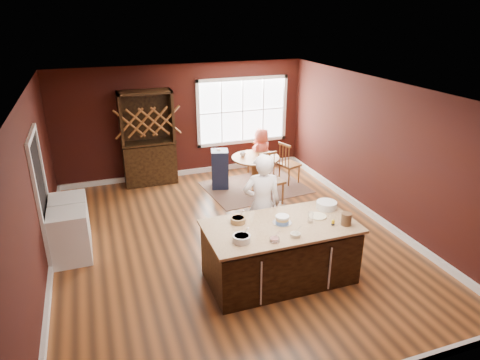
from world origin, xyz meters
The scene contains 28 objects.
room_shell centered at (0.00, 0.00, 1.35)m, with size 7.00×7.00×7.00m.
window centered at (1.50, 3.47, 1.50)m, with size 2.36×0.10×1.66m, color white, non-canonical shape.
doorway centered at (-2.97, 0.60, 1.02)m, with size 0.08×1.26×2.13m, color white, non-canonical shape.
kitchen_island centered at (0.37, -1.33, 0.44)m, with size 2.25×1.18×0.92m.
dining_table centered at (1.33, 2.11, 0.53)m, with size 1.08×1.08×0.75m.
baker centered at (0.39, -0.53, 0.88)m, with size 0.65×0.42×1.77m, color white.
layer_cake centered at (0.41, -1.27, 0.98)m, with size 0.29×0.29×0.12m, color white, non-canonical shape.
bowl_blue centered at (-0.34, -1.58, 0.97)m, with size 0.25×0.25×0.10m, color white.
bowl_yellow centered at (-0.20, -1.04, 0.96)m, with size 0.23×0.23×0.09m, color #A07946.
bowl_pink centered at (0.09, -1.73, 0.95)m, with size 0.15×0.15×0.05m, color white.
bowl_olive centered at (0.42, -1.71, 0.95)m, with size 0.14×0.14×0.05m, color beige.
drinking_glass centered at (0.82, -1.40, 1.00)m, with size 0.08×0.08×0.17m, color #B0C2CD.
dinner_plate centered at (1.01, -1.27, 0.93)m, with size 0.27×0.27×0.02m, color beige.
white_tub centered at (1.29, -1.05, 0.98)m, with size 0.32×0.32×0.11m, color white.
stoneware_crock centered at (1.28, -1.64, 1.01)m, with size 0.15×0.15×0.19m, color brown.
toy_figurine centered at (1.09, -1.59, 0.96)m, with size 0.05×0.05×0.09m, color #E4B407, non-canonical shape.
rug centered at (1.33, 2.11, 0.01)m, with size 2.22×1.72×0.01m, color brown.
chair_east centered at (2.19, 2.12, 0.51)m, with size 0.43×0.41×1.02m, color brown, non-canonical shape.
chair_south centered at (1.36, 1.25, 0.54)m, with size 0.46×0.43×1.09m, color brown, non-canonical shape.
chair_north centered at (1.68, 2.96, 0.46)m, with size 0.38×0.37×0.91m, color brown, non-canonical shape.
seated_woman centered at (1.65, 2.56, 0.63)m, with size 0.62×0.40×1.27m, color #D0503F.
high_chair centered at (0.56, 2.40, 0.47)m, with size 0.38×0.38×0.94m, color black, non-canonical shape.
toddler centered at (0.58, 2.46, 0.81)m, with size 0.18×0.14×0.26m, color #8CA5BF, non-canonical shape.
table_plate centered at (1.53, 1.97, 0.76)m, with size 0.19×0.19×0.01m, color beige.
table_cup centered at (1.07, 2.26, 0.80)m, with size 0.13×0.13×0.10m, color white.
hutch centered at (-0.90, 3.22, 1.10)m, with size 1.20×0.50×2.19m, color #321B12.
washer centered at (-2.64, 0.28, 0.44)m, with size 0.60×0.58×0.87m, color white.
dryer centered at (-2.64, 0.92, 0.44)m, with size 0.60×0.58×0.87m, color white.
Camera 1 is at (-2.07, -6.38, 3.91)m, focal length 32.00 mm.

